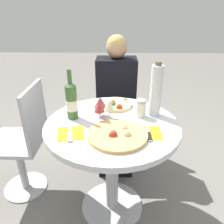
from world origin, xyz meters
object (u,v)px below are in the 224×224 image
at_px(chair_empty_side, 24,143).
at_px(wine_bottle, 72,101).
at_px(dining_table, 112,146).
at_px(pizza_large, 117,134).
at_px(chair_behind_diner, 116,112).
at_px(tall_carafe, 156,91).
at_px(seated_diner, 116,112).

bearing_deg(chair_empty_side, wine_bottle, -105.99).
height_order(dining_table, pizza_large, pizza_large).
distance_m(chair_behind_diner, tall_carafe, 0.81).
relative_size(seated_diner, tall_carafe, 3.32).
bearing_deg(chair_behind_diner, wine_bottle, 67.22).
bearing_deg(wine_bottle, chair_behind_diner, 67.22).
relative_size(chair_behind_diner, tall_carafe, 2.53).
bearing_deg(wine_bottle, seated_diner, 61.63).
distance_m(pizza_large, wine_bottle, 0.38).
relative_size(seated_diner, pizza_large, 3.48).
xyz_separation_m(chair_empty_side, tall_carafe, (0.96, -0.07, 0.46)).
relative_size(dining_table, chair_behind_diner, 0.93).
distance_m(chair_empty_side, pizza_large, 0.84).
bearing_deg(seated_diner, chair_empty_side, 29.72).
xyz_separation_m(chair_empty_side, wine_bottle, (0.42, -0.12, 0.41)).
distance_m(chair_behind_diner, wine_bottle, 0.84).
bearing_deg(dining_table, chair_behind_diner, 88.13).
bearing_deg(pizza_large, seated_diner, 90.74).
bearing_deg(tall_carafe, chair_empty_side, 176.02).
bearing_deg(pizza_large, dining_table, 102.31).
xyz_separation_m(chair_behind_diner, seated_diner, (-0.00, -0.15, 0.08)).
distance_m(chair_behind_diner, chair_empty_side, 0.89).
relative_size(seated_diner, chair_empty_side, 1.31).
bearing_deg(tall_carafe, seated_diner, 118.45).
bearing_deg(seated_diner, dining_table, 87.65).
distance_m(chair_behind_diner, seated_diner, 0.17).
distance_m(seated_diner, wine_bottle, 0.68).
height_order(chair_empty_side, tall_carafe, tall_carafe).
bearing_deg(tall_carafe, chair_behind_diner, 112.33).
height_order(chair_behind_diner, wine_bottle, wine_bottle).
relative_size(dining_table, chair_empty_side, 0.93).
height_order(seated_diner, tall_carafe, seated_diner).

